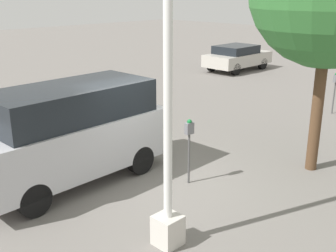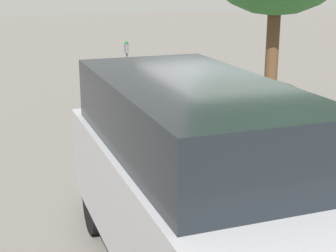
{
  "view_description": "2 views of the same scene",
  "coord_description": "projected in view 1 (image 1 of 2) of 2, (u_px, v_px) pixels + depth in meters",
  "views": [
    {
      "loc": [
        6.15,
        6.58,
        4.26
      ],
      "look_at": [
        -1.15,
        -0.67,
        0.92
      ],
      "focal_mm": 45.0,
      "sensor_mm": 36.0,
      "label": 1
    },
    {
      "loc": [
        6.21,
        -3.29,
        3.32
      ],
      "look_at": [
        -1.19,
        -0.72,
        1.03
      ],
      "focal_mm": 55.0,
      "sensor_mm": 36.0,
      "label": 2
    }
  ],
  "objects": [
    {
      "name": "car_distant",
      "position": [
        237.0,
        57.0,
        23.08
      ],
      "size": [
        4.04,
        1.86,
        1.38
      ],
      "rotation": [
        0.0,
        0.0,
        3.13
      ],
      "color": "#B7B2A8",
      "rests_on": "ground"
    },
    {
      "name": "parking_meter_near",
      "position": [
        189.0,
        137.0,
        9.39
      ],
      "size": [
        0.21,
        0.13,
        1.54
      ],
      "rotation": [
        0.0,
        0.0,
        -0.09
      ],
      "color": "#4C4C4C",
      "rests_on": "ground"
    },
    {
      "name": "lamp_post",
      "position": [
        168.0,
        158.0,
        6.89
      ],
      "size": [
        0.44,
        0.44,
        5.5
      ],
      "color": "beige",
      "rests_on": "ground"
    },
    {
      "name": "ground_plane",
      "position": [
        154.0,
        180.0,
        9.87
      ],
      "size": [
        80.0,
        80.0,
        0.0
      ],
      "primitive_type": "plane",
      "color": "slate"
    },
    {
      "name": "parking_meter_far",
      "position": [
        335.0,
        84.0,
        14.85
      ],
      "size": [
        0.21,
        0.13,
        1.49
      ],
      "rotation": [
        0.0,
        0.0,
        -0.09
      ],
      "color": "#4C4C4C",
      "rests_on": "ground"
    },
    {
      "name": "parked_van",
      "position": [
        70.0,
        132.0,
        9.47
      ],
      "size": [
        4.57,
        1.92,
        2.26
      ],
      "rotation": [
        0.0,
        0.0,
        0.02
      ],
      "color": "#B2B2B7",
      "rests_on": "ground"
    }
  ]
}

